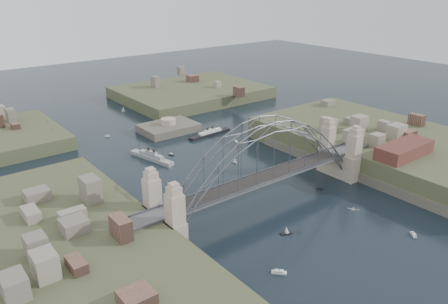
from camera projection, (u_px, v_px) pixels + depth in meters
ground at (264, 205)px, 121.39m from camera, size 500.00×500.00×0.00m
bridge at (266, 163)px, 116.86m from camera, size 84.00×13.80×24.60m
shore_west at (53, 280)px, 87.85m from camera, size 50.50×90.00×12.00m
shore_east at (385, 151)px, 153.48m from camera, size 50.50×90.00×12.00m
headland_ne at (191, 96)px, 230.38m from camera, size 70.00×55.00×9.50m
fort_island at (169, 132)px, 179.70m from camera, size 22.00×16.00×9.40m
wharf_shed at (404, 150)px, 132.64m from camera, size 20.00×8.00×4.00m
finger_pier at (435, 199)px, 122.93m from camera, size 4.00×22.00×1.40m
naval_cruiser_near at (152, 157)px, 151.19m from camera, size 6.87×19.40×5.79m
naval_cruiser_far at (51, 136)px, 171.61m from camera, size 5.31×18.12×6.06m
ocean_liner at (210, 133)px, 174.79m from camera, size 19.50×3.88×4.75m
aeroplane at (353, 209)px, 105.88m from camera, size 1.72×2.42×0.40m
small_boat_a at (176, 189)px, 130.15m from camera, size 2.16×2.98×0.45m
small_boat_b at (235, 160)px, 148.48m from camera, size 1.23×1.76×2.38m
small_boat_c at (286, 231)px, 107.15m from camera, size 3.06×1.99×2.38m
small_boat_d at (236, 142)px, 167.82m from camera, size 1.81×2.64×0.45m
small_boat_e at (72, 168)px, 142.93m from camera, size 3.14×2.17×2.38m
small_boat_f at (171, 154)px, 155.22m from camera, size 1.61×1.82×1.43m
small_boat_g at (413, 235)px, 106.61m from camera, size 2.30×2.62×1.43m
small_boat_h at (107, 136)px, 173.40m from camera, size 1.97×1.55×1.43m
small_boat_i at (307, 157)px, 150.97m from camera, size 1.87×2.20×2.38m
small_boat_j at (279, 272)px, 93.00m from camera, size 2.98×3.08×1.43m
small_boat_k at (123, 109)px, 206.16m from camera, size 1.86×1.27×2.38m
small_boat_l at (80, 216)px, 115.44m from camera, size 2.51×1.76×0.45m
small_boat_m at (320, 189)px, 130.24m from camera, size 1.81×1.84×0.45m
small_boat_n at (189, 114)px, 202.07m from camera, size 3.04×1.40×0.45m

